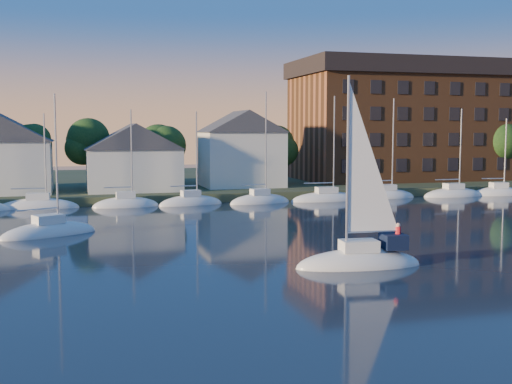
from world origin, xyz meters
name	(u,v)px	position (x,y,z in m)	size (l,w,h in m)	color
ground	(424,345)	(0.00, 0.00, 0.00)	(260.00, 260.00, 0.00)	black
shoreline_land	(164,185)	(0.00, 75.00, 0.00)	(160.00, 50.00, 2.00)	#344125
wooden_dock	(190,201)	(0.00, 52.00, 0.00)	(120.00, 3.00, 1.00)	brown
clubhouse_centre	(134,156)	(-6.00, 57.00, 5.13)	(11.55, 8.40, 8.08)	white
clubhouse_east	(241,148)	(8.00, 59.00, 6.00)	(10.50, 8.40, 9.80)	white
condo_block	(400,120)	(34.00, 64.95, 9.79)	(31.00, 17.00, 17.40)	brown
tree_line	(190,138)	(2.00, 63.00, 7.18)	(93.40, 5.40, 8.90)	#332317
moored_fleet	(195,203)	(0.00, 49.00, 0.10)	(87.50, 2.40, 12.05)	silver
hero_sailboat	(361,258)	(3.83, 13.91, 0.55)	(8.17, 3.27, 12.68)	silver
drifting_sailboat_left	(49,234)	(-15.01, 31.39, 0.10)	(8.31, 5.82, 12.30)	silver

